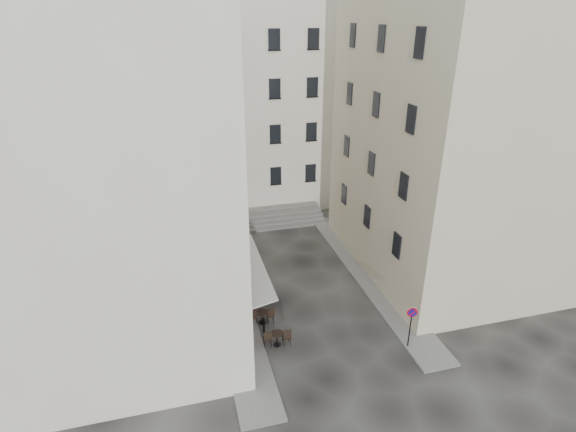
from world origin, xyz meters
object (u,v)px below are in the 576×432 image
object	(u,v)px
no_parking_sign	(411,320)
bistro_table_b	(262,316)
pedestrian	(259,295)
bistro_table_a	(277,337)

from	to	relation	value
no_parking_sign	bistro_table_b	distance (m)	7.99
bistro_table_b	pedestrian	size ratio (longest dim) A/B	0.86
no_parking_sign	pedestrian	distance (m)	8.69
bistro_table_a	bistro_table_b	world-z (taller)	bistro_table_a
bistro_table_b	no_parking_sign	bearing A→B (deg)	-29.62
no_parking_sign	bistro_table_a	bearing A→B (deg)	174.94
bistro_table_a	pedestrian	size ratio (longest dim) A/B	0.90
no_parking_sign	bistro_table_b	xyz separation A→B (m)	(-6.86, 3.90, -1.27)
pedestrian	bistro_table_a	bearing A→B (deg)	86.57
no_parking_sign	bistro_table_a	size ratio (longest dim) A/B	1.76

